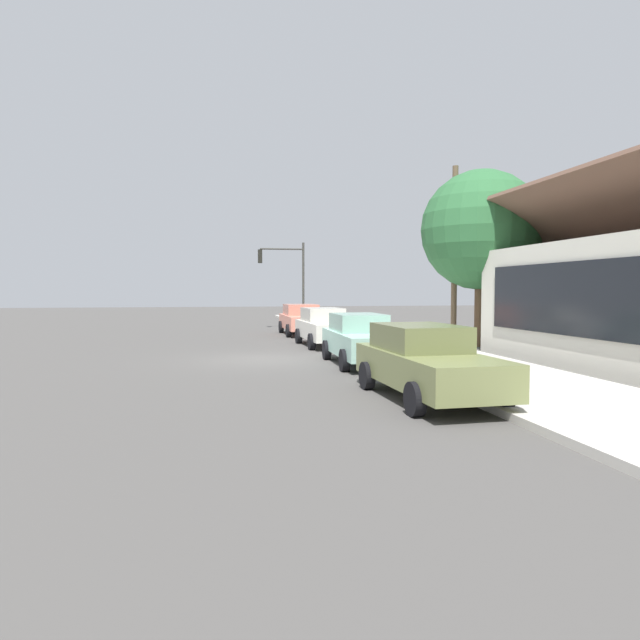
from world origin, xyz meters
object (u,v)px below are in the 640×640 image
(car_olive, at_px, (426,361))
(car_ivory, at_px, (324,327))
(fire_hydrant_red, at_px, (435,358))
(car_seafoam, at_px, (361,339))
(shade_tree, at_px, (481,231))
(car_coral, at_px, (302,319))
(utility_pole_wooden, at_px, (454,252))
(traffic_light_main, at_px, (286,271))

(car_olive, bearing_deg, car_ivory, 177.65)
(car_olive, xyz_separation_m, fire_hydrant_red, (-2.89, 1.39, -0.32))
(car_seafoam, height_order, shade_tree, shade_tree)
(car_coral, distance_m, utility_pole_wooden, 9.44)
(car_coral, xyz_separation_m, car_seafoam, (12.02, 0.04, -0.00))
(car_ivory, distance_m, car_seafoam, 5.93)
(car_seafoam, xyz_separation_m, utility_pole_wooden, (-4.90, 5.33, 3.11))
(car_ivory, relative_size, car_seafoam, 0.98)
(car_seafoam, bearing_deg, car_ivory, -178.83)
(car_ivory, bearing_deg, car_seafoam, -1.90)
(car_coral, height_order, shade_tree, shade_tree)
(car_seafoam, bearing_deg, traffic_light_main, -177.86)
(car_coral, relative_size, traffic_light_main, 0.90)
(car_coral, height_order, car_olive, same)
(shade_tree, relative_size, traffic_light_main, 1.40)
(car_ivory, distance_m, car_olive, 11.69)
(traffic_light_main, bearing_deg, car_coral, 3.86)
(car_ivory, distance_m, traffic_light_main, 10.78)
(car_olive, distance_m, fire_hydrant_red, 3.23)
(car_seafoam, relative_size, utility_pole_wooden, 0.62)
(car_seafoam, relative_size, shade_tree, 0.64)
(car_seafoam, distance_m, shade_tree, 8.65)
(shade_tree, height_order, utility_pole_wooden, utility_pole_wooden)
(car_ivory, relative_size, shade_tree, 0.63)
(car_seafoam, relative_size, car_olive, 0.96)
(car_seafoam, distance_m, utility_pole_wooden, 7.88)
(traffic_light_main, height_order, fire_hydrant_red, traffic_light_main)
(car_coral, distance_m, car_seafoam, 12.02)
(utility_pole_wooden, distance_m, fire_hydrant_red, 9.39)
(car_coral, bearing_deg, fire_hydrant_red, 4.69)
(shade_tree, distance_m, fire_hydrant_red, 9.81)
(traffic_light_main, distance_m, fire_hydrant_red, 19.53)
(car_coral, distance_m, traffic_light_main, 5.11)
(car_olive, bearing_deg, fire_hydrant_red, 152.18)
(car_seafoam, bearing_deg, utility_pole_wooden, 133.60)
(car_seafoam, bearing_deg, fire_hydrant_red, 25.77)
(fire_hydrant_red, bearing_deg, car_olive, -25.69)
(utility_pole_wooden, bearing_deg, shade_tree, 63.34)
(fire_hydrant_red, bearing_deg, traffic_light_main, -175.07)
(car_olive, height_order, utility_pole_wooden, utility_pole_wooden)
(car_olive, bearing_deg, shade_tree, 146.01)
(shade_tree, height_order, fire_hydrant_red, shade_tree)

